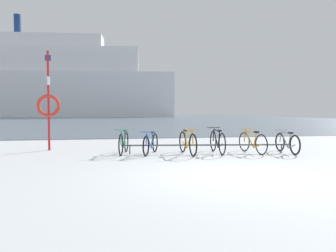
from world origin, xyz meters
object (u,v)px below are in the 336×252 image
(bicycle_2, at_px, (188,143))
(bicycle_0, at_px, (124,143))
(bicycle_1, at_px, (151,144))
(rescue_post, at_px, (49,104))
(bicycle_4, at_px, (252,142))
(ferry_ship, at_px, (53,83))
(bicycle_5, at_px, (287,143))
(bicycle_3, at_px, (217,142))

(bicycle_2, bearing_deg, bicycle_0, 166.83)
(bicycle_1, distance_m, rescue_post, 4.02)
(bicycle_1, xyz_separation_m, bicycle_2, (1.17, -0.24, 0.03))
(bicycle_4, bearing_deg, bicycle_1, 174.78)
(bicycle_0, bearing_deg, bicycle_1, -15.06)
(bicycle_2, height_order, ferry_ship, ferry_ship)
(bicycle_0, xyz_separation_m, rescue_post, (-2.56, 1.43, 1.28))
(bicycle_4, xyz_separation_m, bicycle_5, (1.12, -0.24, -0.02))
(ferry_ship, bearing_deg, rescue_post, -81.00)
(rescue_post, bearing_deg, bicycle_2, -22.52)
(bicycle_0, distance_m, rescue_post, 3.20)
(bicycle_0, xyz_separation_m, bicycle_3, (3.07, -0.35, 0.01))
(bicycle_2, bearing_deg, bicycle_5, -5.16)
(bicycle_3, distance_m, ferry_ship, 74.08)
(bicycle_0, distance_m, bicycle_1, 0.89)
(bicycle_0, height_order, bicycle_1, bicycle_0)
(bicycle_2, relative_size, bicycle_4, 1.09)
(bicycle_2, distance_m, ferry_ship, 73.97)
(bicycle_3, relative_size, bicycle_4, 1.05)
(bicycle_1, bearing_deg, bicycle_0, 164.94)
(bicycle_2, height_order, rescue_post, rescue_post)
(bicycle_5, relative_size, rescue_post, 0.46)
(bicycle_1, bearing_deg, bicycle_4, -5.22)
(bicycle_1, distance_m, bicycle_3, 2.21)
(bicycle_5, xyz_separation_m, ferry_ship, (-18.98, 72.17, 7.75))
(bicycle_0, xyz_separation_m, ferry_ship, (-13.64, 71.40, 7.72))
(bicycle_2, distance_m, bicycle_4, 2.19)
(bicycle_1, distance_m, bicycle_4, 3.37)
(bicycle_0, xyz_separation_m, bicycle_4, (4.22, -0.54, -0.01))
(bicycle_3, xyz_separation_m, ferry_ship, (-16.71, 71.76, 7.71))
(ferry_ship, bearing_deg, bicycle_1, -78.56)
(bicycle_0, height_order, bicycle_2, bicycle_2)
(bicycle_2, bearing_deg, bicycle_1, 168.25)
(bicycle_2, bearing_deg, ferry_ship, 102.30)
(bicycle_3, height_order, rescue_post, rescue_post)
(bicycle_4, xyz_separation_m, ferry_ship, (-17.86, 71.94, 7.73))
(rescue_post, relative_size, ferry_ship, 0.06)
(rescue_post, bearing_deg, bicycle_5, -15.57)
(bicycle_5, distance_m, rescue_post, 8.30)
(bicycle_1, xyz_separation_m, rescue_post, (-3.42, 1.66, 1.31))
(bicycle_1, bearing_deg, bicycle_3, -3.20)
(bicycle_3, height_order, bicycle_4, bicycle_3)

